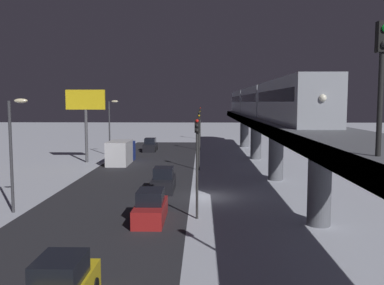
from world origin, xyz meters
name	(u,v)px	position (x,y,z in m)	size (l,w,h in m)	color
ground_plane	(202,197)	(0.00, 0.00, 0.00)	(240.00, 240.00, 0.00)	silver
avenue_asphalt	(121,196)	(6.46, 0.00, 0.00)	(11.00, 89.47, 0.01)	#28282D
elevated_railway	(292,134)	(-6.91, 0.00, 4.99)	(5.00, 89.47, 5.78)	slate
subway_train	(259,101)	(-7.01, -20.05, 7.56)	(2.94, 55.47, 3.40)	#999EA8
rail_signal	(382,65)	(-5.27, 19.76, 8.51)	(0.36, 0.41, 4.00)	black
sedan_black	(150,146)	(7.86, -30.80, 0.78)	(1.91, 4.48, 1.97)	black
sedan_black_2	(164,181)	(3.26, -2.25, 0.80)	(1.80, 4.33, 1.97)	black
sedan_red	(151,208)	(3.26, 6.75, 0.80)	(1.80, 4.53, 1.97)	#A51E1E
box_truck	(121,152)	(9.86, -18.03, 1.35)	(2.40, 7.40, 2.80)	navy
traffic_light_near	(197,153)	(0.36, 6.25, 4.20)	(0.32, 0.44, 6.40)	#2D2D2D
traffic_light_mid	(199,132)	(0.36, -12.96, 4.20)	(0.32, 0.44, 6.40)	#2D2D2D
traffic_light_far	(200,123)	(0.36, -32.17, 4.20)	(0.32, 0.44, 6.40)	#2D2D2D
traffic_light_distant	(200,118)	(0.36, -51.38, 4.20)	(0.32, 0.44, 6.40)	#2D2D2D
commercial_billboard	(86,107)	(14.24, -18.70, 6.83)	(4.80, 0.36, 8.90)	#4C4C51
street_lamp_near	(14,141)	(12.53, 5.00, 4.81)	(1.35, 0.44, 7.65)	#38383D
street_lamp_far	(111,121)	(12.53, -25.00, 4.81)	(1.35, 0.44, 7.65)	#38383D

